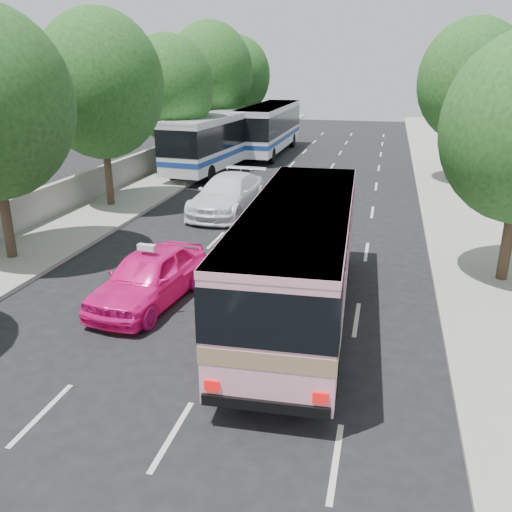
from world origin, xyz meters
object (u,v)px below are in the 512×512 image
(pink_bus, at_px, (299,249))
(tour_coach_rear, at_px, (269,125))
(pink_taxi, at_px, (149,277))
(white_pickup, at_px, (228,194))
(tour_coach_front, at_px, (219,136))

(pink_bus, distance_m, tour_coach_rear, 29.41)
(pink_taxi, xyz_separation_m, tour_coach_rear, (-2.50, 28.54, 1.43))
(pink_bus, relative_size, pink_taxi, 2.17)
(white_pickup, bearing_deg, pink_taxi, -82.90)
(pink_bus, height_order, tour_coach_front, tour_coach_front)
(white_pickup, xyz_separation_m, tour_coach_front, (-3.65, 10.47, 1.34))
(tour_coach_front, bearing_deg, tour_coach_rear, 82.16)
(tour_coach_front, distance_m, tour_coach_rear, 7.63)
(white_pickup, bearing_deg, tour_coach_front, 112.79)
(pink_taxi, bearing_deg, tour_coach_front, 107.47)
(white_pickup, relative_size, tour_coach_rear, 0.49)
(pink_taxi, bearing_deg, white_pickup, 99.48)
(tour_coach_rear, bearing_deg, tour_coach_front, -103.44)
(pink_bus, xyz_separation_m, tour_coach_front, (-8.84, 21.14, 0.14))
(tour_coach_front, height_order, tour_coach_rear, tour_coach_rear)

